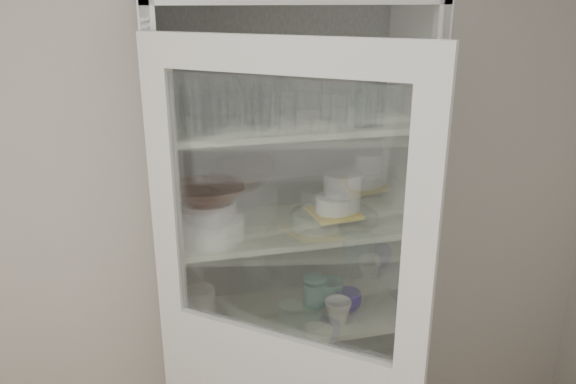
{
  "coord_description": "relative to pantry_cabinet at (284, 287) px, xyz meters",
  "views": [
    {
      "loc": [
        -0.3,
        -0.7,
        2.09
      ],
      "look_at": [
        0.2,
        1.27,
        1.39
      ],
      "focal_mm": 35.0,
      "sensor_mm": 36.0,
      "label": 1
    }
  ],
  "objects": [
    {
      "name": "mug_teal",
      "position": [
        0.19,
        -0.04,
        -0.03
      ],
      "size": [
        0.13,
        0.13,
        0.11
      ],
      "primitive_type": "imported",
      "rotation": [
        0.0,
        0.0,
        0.14
      ],
      "color": "#2B7A76",
      "rests_on": "shelf_mugs"
    },
    {
      "name": "glass_platter",
      "position": [
        0.18,
        -0.08,
        0.33
      ],
      "size": [
        0.39,
        0.39,
        0.02
      ],
      "primitive_type": "cylinder",
      "rotation": [
        0.0,
        0.0,
        -0.1
      ],
      "color": "silver",
      "rests_on": "shelf_plates"
    },
    {
      "name": "goblet_0",
      "position": [
        -0.3,
        0.06,
        0.81
      ],
      "size": [
        0.08,
        0.08,
        0.18
      ],
      "primitive_type": null,
      "color": "silver",
      "rests_on": "shelf_glass"
    },
    {
      "name": "tumbler_9",
      "position": [
        -0.08,
        -0.08,
        0.79
      ],
      "size": [
        0.09,
        0.09,
        0.15
      ],
      "primitive_type": "cylinder",
      "rotation": [
        0.0,
        0.0,
        -0.16
      ],
      "color": "silver",
      "rests_on": "shelf_glass"
    },
    {
      "name": "tumbler_7",
      "position": [
        -0.41,
        -0.07,
        0.79
      ],
      "size": [
        0.08,
        0.08,
        0.14
      ],
      "primitive_type": "cylinder",
      "rotation": [
        0.0,
        0.0,
        0.1
      ],
      "color": "silver",
      "rests_on": "shelf_glass"
    },
    {
      "name": "tumbler_2",
      "position": [
        -0.12,
        -0.17,
        0.79
      ],
      "size": [
        0.07,
        0.07,
        0.14
      ],
      "primitive_type": "cylinder",
      "rotation": [
        0.0,
        0.0,
        0.05
      ],
      "color": "silver",
      "rests_on": "shelf_glass"
    },
    {
      "name": "teal_jar",
      "position": [
        0.13,
        -0.03,
        -0.02
      ],
      "size": [
        0.1,
        0.1,
        0.12
      ],
      "color": "#2B7A76",
      "rests_on": "shelf_mugs"
    },
    {
      "name": "white_canister",
      "position": [
        -0.35,
        -0.04,
        -0.01
      ],
      "size": [
        0.15,
        0.15,
        0.14
      ],
      "primitive_type": "cylinder",
      "rotation": [
        0.0,
        0.0,
        0.39
      ],
      "color": "white",
      "rests_on": "shelf_mugs"
    },
    {
      "name": "tumbler_4",
      "position": [
        0.23,
        -0.21,
        0.78
      ],
      "size": [
        0.08,
        0.08,
        0.12
      ],
      "primitive_type": "cylinder",
      "rotation": [
        0.0,
        0.0,
        0.36
      ],
      "color": "silver",
      "rests_on": "shelf_glass"
    },
    {
      "name": "goblet_3",
      "position": [
        0.4,
        0.05,
        0.81
      ],
      "size": [
        0.08,
        0.08,
        0.19
      ],
      "primitive_type": null,
      "color": "silver",
      "rests_on": "shelf_glass"
    },
    {
      "name": "plate_stack_front",
      "position": [
        -0.31,
        -0.14,
        0.36
      ],
      "size": [
        0.25,
        0.25,
        0.08
      ],
      "primitive_type": "cylinder",
      "color": "white",
      "rests_on": "shelf_plates"
    },
    {
      "name": "tumbler_0",
      "position": [
        -0.32,
        -0.19,
        0.79
      ],
      "size": [
        0.08,
        0.08,
        0.14
      ],
      "primitive_type": "cylinder",
      "rotation": [
        0.0,
        0.0,
        0.26
      ],
      "color": "silver",
      "rests_on": "shelf_glass"
    },
    {
      "name": "terracotta_bowl",
      "position": [
        -0.31,
        -0.14,
        0.5
      ],
      "size": [
        0.27,
        0.27,
        0.06
      ],
      "primitive_type": "imported",
      "rotation": [
        0.0,
        0.0,
        0.08
      ],
      "color": "#472215",
      "rests_on": "cream_bowl"
    },
    {
      "name": "tin_box",
      "position": [
        0.33,
        -0.07,
        -0.45
      ],
      "size": [
        0.26,
        0.23,
        0.06
      ],
      "primitive_type": "cube",
      "rotation": [
        0.0,
        0.0,
        0.43
      ],
      "color": "#9F9F9F",
      "rests_on": "shelf_bot"
    },
    {
      "name": "tumbler_11",
      "position": [
        0.16,
        -0.05,
        0.79
      ],
      "size": [
        0.08,
        0.08,
        0.14
      ],
      "primitive_type": "cylinder",
      "rotation": [
        0.0,
        0.0,
        0.12
      ],
      "color": "silver",
      "rests_on": "shelf_glass"
    },
    {
      "name": "plate_stack_back",
      "position": [
        -0.41,
        0.04,
        0.35
      ],
      "size": [
        0.2,
        0.2,
        0.06
      ],
      "primitive_type": "cylinder",
      "color": "white",
      "rests_on": "shelf_plates"
    },
    {
      "name": "mug_white",
      "position": [
        0.17,
        -0.19,
        -0.03
      ],
      "size": [
        0.14,
        0.14,
        0.1
      ],
      "primitive_type": "imported",
      "rotation": [
        0.0,
        0.0,
        -0.35
      ],
      "color": "white",
      "rests_on": "shelf_mugs"
    },
    {
      "name": "tumbler_12",
      "position": [
        0.25,
        -0.22,
        0.8
      ],
      "size": [
        0.08,
        0.08,
        0.15
      ],
      "primitive_type": "cylinder",
      "color": "silver",
      "rests_on": "shelf_glass"
    },
    {
      "name": "cream_bowl",
      "position": [
        -0.31,
        -0.14,
        0.43
      ],
      "size": [
        0.22,
        0.22,
        0.06
      ],
      "primitive_type": "cylinder",
      "rotation": [
        0.0,
        0.0,
        -0.16
      ],
      "color": "silver",
      "rests_on": "plate_stack_front"
    },
    {
      "name": "tumbler_10",
      "position": [
        -0.13,
        -0.07,
        0.79
      ],
      "size": [
        0.08,
        0.08,
        0.13
      ],
      "primitive_type": "cylinder",
      "rotation": [
        0.0,
        0.0,
        -0.2
      ],
      "color": "silver",
      "rests_on": "shelf_glass"
    },
    {
      "name": "grey_bowl_stack",
      "position": [
        0.22,
        -0.05,
        0.41
      ],
      "size": [
        0.15,
        0.15,
        0.18
      ],
      "primitive_type": "cylinder",
      "color": "silver",
      "rests_on": "shelf_plates"
    },
    {
      "name": "pantry_cabinet",
      "position": [
        0.0,
        0.0,
        0.0
      ],
      "size": [
        1.0,
        0.45,
        2.1
      ],
      "color": "beige",
      "rests_on": "floor"
    },
    {
      "name": "white_ramekin",
      "position": [
        0.18,
        -0.08,
        0.38
      ],
      "size": [
        0.15,
        0.15,
        0.06
      ],
      "primitive_type": "cylinder",
      "rotation": [
        0.0,
        0.0,
        -0.04
      ],
      "color": "white",
      "rests_on": "yellow_trivet"
    },
    {
      "name": "goblet_1",
      "position": [
        -0.18,
        0.06,
        0.81
      ],
      "size": [
        0.08,
        0.08,
        0.17
      ],
      "primitive_type": null,
      "color": "silver",
      "rests_on": "shelf_glass"
    },
    {
      "name": "yellow_trivet",
      "position": [
        0.18,
        -0.08,
        0.35
      ],
      "size": [
        0.2,
        0.2,
        0.01
      ],
      "primitive_type": "cube",
      "rotation": [
        0.0,
        0.0,
        0.11
      ],
      "color": "yellow",
      "rests_on": "glass_platter"
    },
    {
      "name": "tumbler_1",
      "position": [
        -0.41,
        -0.22,
        0.78
      ],
      "size": [
        0.08,
        0.08,
        0.12
      ],
      "primitive_type": "cylinder",
      "rotation": [
        0.0,
        0.0,
        -0.34
      ],
      "color": "silver",
      "rests_on": "shelf_glass"
    },
    {
      "name": "mug_blue",
      "position": [
        0.25,
        -0.11,
        -0.04
      ],
      "size": [
        0.12,
        0.12,
        0.09
      ],
      "primitive_type": "imported",
      "rotation": [
        0.0,
        0.0,
        0.15
      ],
      "color": "#23199C",
      "rests_on": "shelf_mugs"
    },
    {
      "name": "tumbler_3",
      "position": [
        -0.04,
        -0.2,
        0.78
      ],
      "size": [
        0.07,
        0.07,
        0.13
      ],
      "primitive_type": "cylinder",
      "rotation": [
        0.0,
        0.0,
        -0.05
      ],
      "color": "silver",
      "rests_on": "shelf_glass"
    },
    {
      "name": "tumbler_6",
      "position": [
        0.29,
        -0.19,
        0.79
      ],
      "size": [
        0.07,
        0.07,
        0.14
      ],
      "primitive_type": "cylinder",
      "rotation": [
        0.0,
        0.0,
        0.01
      ],
      "color": "silver",
      "rests_on": "shelf_glass"
    },
    {
      "name": "tumbler_5",
      "position": [
        0.15,
        -0.18,
        0.79
      ],
      "size": [
        0.08,
        0.08,
        0.14
      ],
      "primitive_type": "cylinder",
      "rotation": [
        0.0,
        0.0,
        -0.16
      ],
      "color": "silver",
      "rests_on": "shelf_glass"
    },
    {
      "name": "measuring_cups",
      "position": [
        -0.29,
        -0.11,
        -0.06
      ],
      "size": [
        0.09,
        0.09,
        0.04
      ],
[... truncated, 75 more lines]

